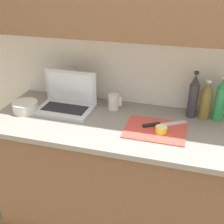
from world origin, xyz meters
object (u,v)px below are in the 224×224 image
object	(u,v)px
lemon_half_cut	(161,129)
bottle_green_soda	(220,100)
cutting_board	(155,130)
bottle_oil_tall	(206,101)
laptop	(67,100)
bowl_white	(25,107)
measuring_cup	(114,102)
bottle_water_clear	(193,96)
knife	(157,124)

from	to	relation	value
lemon_half_cut	bottle_green_soda	world-z (taller)	bottle_green_soda
cutting_board	bottle_oil_tall	xyz separation A→B (m)	(0.29, 0.25, 0.12)
laptop	bowl_white	size ratio (longest dim) A/B	2.25
bowl_white	measuring_cup	bearing A→B (deg)	19.73
laptop	lemon_half_cut	world-z (taller)	laptop
measuring_cup	cutting_board	bearing A→B (deg)	-33.44
laptop	cutting_board	size ratio (longest dim) A/B	1.05
laptop	bowl_white	world-z (taller)	laptop
laptop	cutting_board	world-z (taller)	laptop
laptop	bowl_white	bearing A→B (deg)	-152.33
cutting_board	bottle_oil_tall	distance (m)	0.40
cutting_board	bottle_oil_tall	size ratio (longest dim) A/B	1.38
bottle_water_clear	measuring_cup	bearing A→B (deg)	-176.04
bottle_water_clear	bowl_white	xyz separation A→B (m)	(-1.11, -0.24, -0.11)
laptop	bottle_oil_tall	xyz separation A→B (m)	(0.93, 0.12, 0.06)
laptop	bottle_oil_tall	bearing A→B (deg)	8.29
lemon_half_cut	bottle_oil_tall	bearing A→B (deg)	48.19
knife	bottle_water_clear	size ratio (longest dim) A/B	0.86
bottle_oil_tall	bottle_water_clear	world-z (taller)	bottle_water_clear
knife	measuring_cup	xyz separation A→B (m)	(-0.33, 0.17, 0.04)
bottle_oil_tall	bowl_white	xyz separation A→B (m)	(-1.19, -0.24, -0.09)
knife	lemon_half_cut	xyz separation A→B (m)	(0.03, -0.07, 0.01)
laptop	lemon_half_cut	size ratio (longest dim) A/B	5.34
measuring_cup	bowl_white	size ratio (longest dim) A/B	0.63
bottle_green_soda	bottle_oil_tall	world-z (taller)	bottle_green_soda
bottle_oil_tall	bowl_white	bearing A→B (deg)	-168.41
bottle_green_soda	bottle_water_clear	size ratio (longest dim) A/B	0.97
bottle_oil_tall	measuring_cup	xyz separation A→B (m)	(-0.61, -0.04, -0.07)
laptop	bottle_water_clear	distance (m)	0.86
cutting_board	laptop	bearing A→B (deg)	168.00
bowl_white	cutting_board	bearing A→B (deg)	-0.52
knife	bottle_water_clear	distance (m)	0.31
lemon_half_cut	laptop	bearing A→B (deg)	166.67
bottle_oil_tall	bottle_water_clear	bearing A→B (deg)	180.00
cutting_board	knife	size ratio (longest dim) A/B	1.36
bottle_green_soda	bottle_water_clear	distance (m)	0.17
knife	lemon_half_cut	distance (m)	0.08
knife	lemon_half_cut	size ratio (longest dim) A/B	3.75
bottle_water_clear	knife	bearing A→B (deg)	-133.98
knife	lemon_half_cut	world-z (taller)	lemon_half_cut
laptop	bottle_green_soda	bearing A→B (deg)	7.70
bowl_white	lemon_half_cut	bearing A→B (deg)	-2.00
knife	cutting_board	bearing A→B (deg)	-127.16
bowl_white	laptop	bearing A→B (deg)	26.43
bottle_green_soda	measuring_cup	distance (m)	0.70
bottle_oil_tall	measuring_cup	distance (m)	0.62
measuring_cup	bottle_green_soda	bearing A→B (deg)	3.01
laptop	lemon_half_cut	bearing A→B (deg)	-12.09
lemon_half_cut	knife	bearing A→B (deg)	113.79
laptop	cutting_board	distance (m)	0.66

